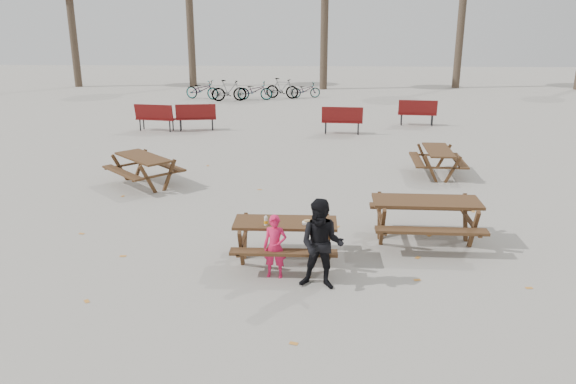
{
  "coord_description": "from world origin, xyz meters",
  "views": [
    {
      "loc": [
        0.48,
        -9.18,
        4.23
      ],
      "look_at": [
        0.0,
        1.0,
        1.0
      ],
      "focal_mm": 35.0,
      "sensor_mm": 36.0,
      "label": 1
    }
  ],
  "objects_px": {
    "main_picnic_table": "(285,232)",
    "picnic_table_north": "(144,171)",
    "soda_bottle": "(266,221)",
    "child": "(275,246)",
    "adult": "(322,245)",
    "food_tray": "(308,223)",
    "picnic_table_east": "(425,221)",
    "picnic_table_far": "(437,162)"
  },
  "relations": [
    {
      "from": "food_tray",
      "to": "picnic_table_north",
      "type": "xyz_separation_m",
      "value": [
        -4.27,
        4.68,
        -0.41
      ]
    },
    {
      "from": "soda_bottle",
      "to": "adult",
      "type": "distance_m",
      "value": 1.21
    },
    {
      "from": "picnic_table_north",
      "to": "picnic_table_far",
      "type": "bearing_deg",
      "value": 54.78
    },
    {
      "from": "soda_bottle",
      "to": "picnic_table_north",
      "type": "distance_m",
      "value": 5.97
    },
    {
      "from": "adult",
      "to": "picnic_table_north",
      "type": "distance_m",
      "value": 7.13
    },
    {
      "from": "soda_bottle",
      "to": "child",
      "type": "bearing_deg",
      "value": -64.61
    },
    {
      "from": "main_picnic_table",
      "to": "picnic_table_north",
      "type": "bearing_deg",
      "value": 130.35
    },
    {
      "from": "soda_bottle",
      "to": "picnic_table_east",
      "type": "relative_size",
      "value": 0.08
    },
    {
      "from": "adult",
      "to": "picnic_table_far",
      "type": "xyz_separation_m",
      "value": [
        3.25,
        6.83,
        -0.38
      ]
    },
    {
      "from": "picnic_table_east",
      "to": "main_picnic_table",
      "type": "bearing_deg",
      "value": -157.48
    },
    {
      "from": "adult",
      "to": "child",
      "type": "bearing_deg",
      "value": 165.13
    },
    {
      "from": "soda_bottle",
      "to": "picnic_table_far",
      "type": "bearing_deg",
      "value": 55.35
    },
    {
      "from": "adult",
      "to": "food_tray",
      "type": "bearing_deg",
      "value": 116.13
    },
    {
      "from": "child",
      "to": "main_picnic_table",
      "type": "bearing_deg",
      "value": 81.5
    },
    {
      "from": "soda_bottle",
      "to": "adult",
      "type": "height_order",
      "value": "adult"
    },
    {
      "from": "adult",
      "to": "picnic_table_east",
      "type": "relative_size",
      "value": 0.74
    },
    {
      "from": "picnic_table_east",
      "to": "picnic_table_north",
      "type": "height_order",
      "value": "picnic_table_east"
    },
    {
      "from": "main_picnic_table",
      "to": "soda_bottle",
      "type": "xyz_separation_m",
      "value": [
        -0.32,
        -0.19,
        0.26
      ]
    },
    {
      "from": "food_tray",
      "to": "adult",
      "type": "xyz_separation_m",
      "value": [
        0.24,
        -0.83,
        -0.04
      ]
    },
    {
      "from": "main_picnic_table",
      "to": "picnic_table_far",
      "type": "distance_m",
      "value": 7.05
    },
    {
      "from": "main_picnic_table",
      "to": "child",
      "type": "bearing_deg",
      "value": -103.87
    },
    {
      "from": "soda_bottle",
      "to": "picnic_table_far",
      "type": "relative_size",
      "value": 0.1
    },
    {
      "from": "soda_bottle",
      "to": "picnic_table_far",
      "type": "xyz_separation_m",
      "value": [
        4.2,
        6.08,
        -0.48
      ]
    },
    {
      "from": "food_tray",
      "to": "picnic_table_east",
      "type": "height_order",
      "value": "picnic_table_east"
    },
    {
      "from": "main_picnic_table",
      "to": "adult",
      "type": "distance_m",
      "value": 1.14
    },
    {
      "from": "food_tray",
      "to": "soda_bottle",
      "type": "bearing_deg",
      "value": -172.99
    },
    {
      "from": "soda_bottle",
      "to": "child",
      "type": "distance_m",
      "value": 0.52
    },
    {
      "from": "picnic_table_north",
      "to": "picnic_table_east",
      "type": "bearing_deg",
      "value": 16.65
    },
    {
      "from": "main_picnic_table",
      "to": "picnic_table_north",
      "type": "relative_size",
      "value": 1.01
    },
    {
      "from": "child",
      "to": "soda_bottle",
      "type": "bearing_deg",
      "value": 120.75
    },
    {
      "from": "adult",
      "to": "picnic_table_far",
      "type": "bearing_deg",
      "value": 74.9
    },
    {
      "from": "adult",
      "to": "soda_bottle",
      "type": "bearing_deg",
      "value": 152.22
    },
    {
      "from": "main_picnic_table",
      "to": "adult",
      "type": "xyz_separation_m",
      "value": [
        0.62,
        -0.94,
        0.16
      ]
    },
    {
      "from": "food_tray",
      "to": "picnic_table_east",
      "type": "relative_size",
      "value": 0.09
    },
    {
      "from": "food_tray",
      "to": "picnic_table_far",
      "type": "bearing_deg",
      "value": 59.8
    },
    {
      "from": "child",
      "to": "adult",
      "type": "relative_size",
      "value": 0.73
    },
    {
      "from": "main_picnic_table",
      "to": "soda_bottle",
      "type": "height_order",
      "value": "soda_bottle"
    },
    {
      "from": "food_tray",
      "to": "main_picnic_table",
      "type": "bearing_deg",
      "value": 164.9
    },
    {
      "from": "adult",
      "to": "picnic_table_east",
      "type": "height_order",
      "value": "adult"
    },
    {
      "from": "soda_bottle",
      "to": "picnic_table_north",
      "type": "height_order",
      "value": "soda_bottle"
    },
    {
      "from": "soda_bottle",
      "to": "adult",
      "type": "bearing_deg",
      "value": -38.15
    },
    {
      "from": "food_tray",
      "to": "adult",
      "type": "distance_m",
      "value": 0.87
    }
  ]
}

